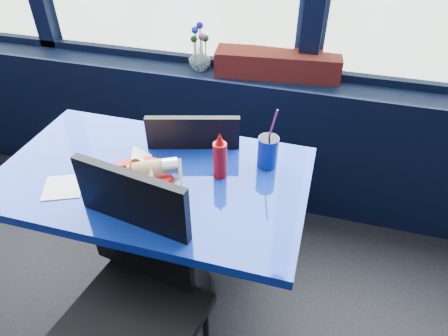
{
  "coord_description": "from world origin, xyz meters",
  "views": [
    {
      "loc": [
        0.9,
        0.92,
        1.73
      ],
      "look_at": [
        0.6,
        1.98,
        0.86
      ],
      "focal_mm": 32.0,
      "sensor_mm": 36.0,
      "label": 1
    }
  ],
  "objects_px": {
    "ketchup_bottle": "(220,158)",
    "soda_cup": "(268,151)",
    "chair_near_front": "(134,288)",
    "planter_box": "(277,64)",
    "food_basket": "(144,174)",
    "near_table": "(157,208)",
    "flower_vase": "(200,56)",
    "chair_near_back": "(210,176)"
  },
  "relations": [
    {
      "from": "flower_vase",
      "to": "ketchup_bottle",
      "type": "relative_size",
      "value": 1.28
    },
    {
      "from": "flower_vase",
      "to": "food_basket",
      "type": "distance_m",
      "value": 0.91
    },
    {
      "from": "chair_near_front",
      "to": "food_basket",
      "type": "distance_m",
      "value": 0.41
    },
    {
      "from": "near_table",
      "to": "planter_box",
      "type": "distance_m",
      "value": 1.0
    },
    {
      "from": "soda_cup",
      "to": "chair_near_back",
      "type": "bearing_deg",
      "value": 153.35
    },
    {
      "from": "chair_near_back",
      "to": "planter_box",
      "type": "xyz_separation_m",
      "value": [
        0.2,
        0.57,
        0.35
      ]
    },
    {
      "from": "ketchup_bottle",
      "to": "chair_near_front",
      "type": "bearing_deg",
      "value": -112.74
    },
    {
      "from": "planter_box",
      "to": "food_basket",
      "type": "height_order",
      "value": "planter_box"
    },
    {
      "from": "ketchup_bottle",
      "to": "flower_vase",
      "type": "bearing_deg",
      "value": 113.35
    },
    {
      "from": "planter_box",
      "to": "chair_near_front",
      "type": "bearing_deg",
      "value": -107.5
    },
    {
      "from": "chair_near_front",
      "to": "ketchup_bottle",
      "type": "bearing_deg",
      "value": 76.75
    },
    {
      "from": "chair_near_back",
      "to": "food_basket",
      "type": "distance_m",
      "value": 0.48
    },
    {
      "from": "planter_box",
      "to": "soda_cup",
      "type": "distance_m",
      "value": 0.72
    },
    {
      "from": "chair_near_front",
      "to": "soda_cup",
      "type": "bearing_deg",
      "value": 67.55
    },
    {
      "from": "chair_near_back",
      "to": "food_basket",
      "type": "height_order",
      "value": "chair_near_back"
    },
    {
      "from": "chair_near_front",
      "to": "chair_near_back",
      "type": "relative_size",
      "value": 1.08
    },
    {
      "from": "ketchup_bottle",
      "to": "soda_cup",
      "type": "bearing_deg",
      "value": 35.59
    },
    {
      "from": "near_table",
      "to": "chair_near_front",
      "type": "bearing_deg",
      "value": -78.71
    },
    {
      "from": "near_table",
      "to": "food_basket",
      "type": "bearing_deg",
      "value": -97.87
    },
    {
      "from": "flower_vase",
      "to": "chair_near_back",
      "type": "bearing_deg",
      "value": -68.12
    },
    {
      "from": "near_table",
      "to": "chair_near_back",
      "type": "bearing_deg",
      "value": 68.28
    },
    {
      "from": "near_table",
      "to": "chair_near_back",
      "type": "height_order",
      "value": "chair_near_back"
    },
    {
      "from": "near_table",
      "to": "food_basket",
      "type": "xyz_separation_m",
      "value": [
        -0.01,
        -0.04,
        0.22
      ]
    },
    {
      "from": "chair_near_back",
      "to": "ketchup_bottle",
      "type": "relative_size",
      "value": 4.56
    },
    {
      "from": "planter_box",
      "to": "ketchup_bottle",
      "type": "distance_m",
      "value": 0.83
    },
    {
      "from": "flower_vase",
      "to": "ketchup_bottle",
      "type": "xyz_separation_m",
      "value": [
        0.34,
        -0.8,
        -0.04
      ]
    },
    {
      "from": "chair_near_front",
      "to": "flower_vase",
      "type": "xyz_separation_m",
      "value": [
        -0.16,
        1.23,
        0.32
      ]
    },
    {
      "from": "chair_near_front",
      "to": "food_basket",
      "type": "bearing_deg",
      "value": 113.26
    },
    {
      "from": "chair_near_front",
      "to": "near_table",
      "type": "bearing_deg",
      "value": 110.78
    },
    {
      "from": "chair_near_back",
      "to": "food_basket",
      "type": "xyz_separation_m",
      "value": [
        -0.14,
        -0.37,
        0.27
      ]
    },
    {
      "from": "near_table",
      "to": "planter_box",
      "type": "relative_size",
      "value": 1.86
    },
    {
      "from": "food_basket",
      "to": "ketchup_bottle",
      "type": "bearing_deg",
      "value": 21.33
    },
    {
      "from": "near_table",
      "to": "flower_vase",
      "type": "distance_m",
      "value": 0.92
    },
    {
      "from": "planter_box",
      "to": "flower_vase",
      "type": "xyz_separation_m",
      "value": [
        -0.42,
        -0.03,
        0.01
      ]
    },
    {
      "from": "flower_vase",
      "to": "ketchup_bottle",
      "type": "distance_m",
      "value": 0.87
    },
    {
      "from": "near_table",
      "to": "planter_box",
      "type": "bearing_deg",
      "value": 69.71
    },
    {
      "from": "flower_vase",
      "to": "soda_cup",
      "type": "distance_m",
      "value": 0.85
    },
    {
      "from": "soda_cup",
      "to": "food_basket",
      "type": "bearing_deg",
      "value": -152.32
    },
    {
      "from": "ketchup_bottle",
      "to": "soda_cup",
      "type": "height_order",
      "value": "soda_cup"
    },
    {
      "from": "near_table",
      "to": "flower_vase",
      "type": "relative_size",
      "value": 4.77
    },
    {
      "from": "ketchup_bottle",
      "to": "food_basket",
      "type": "bearing_deg",
      "value": -157.8
    },
    {
      "from": "chair_near_back",
      "to": "near_table",
      "type": "bearing_deg",
      "value": 52.62
    }
  ]
}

